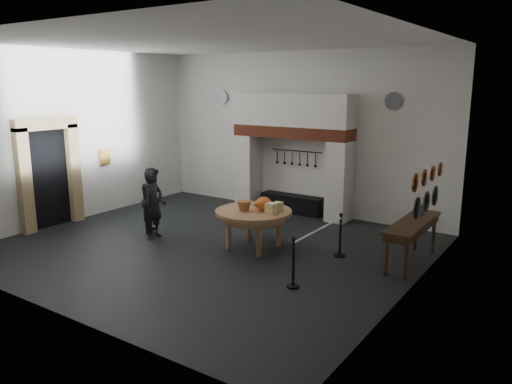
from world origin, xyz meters
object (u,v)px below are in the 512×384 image
Objects in this scene: barrier_post_near at (293,264)px; barrier_post_far at (340,236)px; iron_range at (292,204)px; side_table at (413,223)px; work_table at (254,212)px; visitor_far at (153,200)px; visitor_near at (153,205)px.

barrier_post_near is 2.00m from barrier_post_far.
side_table is (4.10, -2.25, 0.62)m from iron_range.
iron_range is 4.72m from side_table.
barrier_post_near is at bearing -90.00° from barrier_post_far.
side_table is at bearing 17.00° from work_table.
iron_range is 1.18× the size of visitor_far.
barrier_post_far is at bearing -121.40° from visitor_far.
side_table is at bearing 16.96° from barrier_post_far.
side_table is at bearing -28.77° from iron_range.
barrier_post_near is (-1.39, -2.42, -0.42)m from side_table.
work_table is at bearing -78.47° from visitor_near.
barrier_post_near is at bearing -59.88° from iron_range.
barrier_post_near is at bearing -104.84° from visitor_near.
work_table is 2.37m from barrier_post_near.
visitor_near is 1.02× the size of visitor_far.
visitor_near is at bearing -163.15° from work_table.
visitor_far is (-2.79, -0.32, -0.03)m from work_table.
work_table is 3.38m from side_table.
visitor_near is 5.88m from side_table.
visitor_far is 1.79× the size of barrier_post_near.
side_table and barrier_post_far have the same top height.
side_table is at bearing -78.39° from visitor_near.
barrier_post_near is (2.71, -4.67, 0.20)m from iron_range.
visitor_far is (-1.93, -3.56, 0.56)m from iron_range.
side_table is (3.24, 0.99, 0.03)m from work_table.
work_table is 1.06× the size of visitor_far.
iron_range is 1.11× the size of work_table.
barrier_post_near reaches higher than iron_range.
visitor_near reaches higher than visitor_far.
visitor_near reaches higher than side_table.
work_table is at bearing -162.96° from barrier_post_far.
barrier_post_far is at bearing 90.00° from barrier_post_near.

